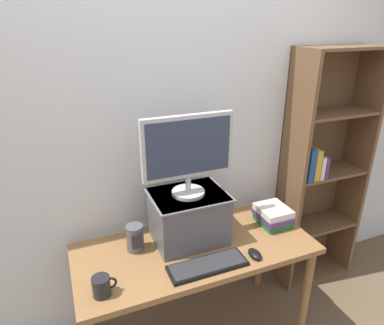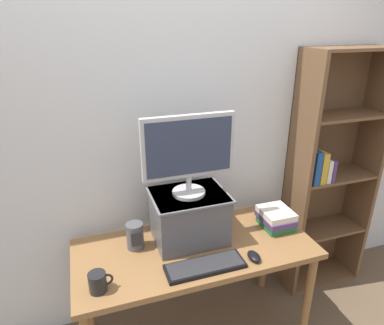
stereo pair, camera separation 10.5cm
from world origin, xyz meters
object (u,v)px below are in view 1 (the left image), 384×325
Objects in this scene: book_stack at (273,215)px; coffee_mug at (102,286)px; riser_box at (188,216)px; keyboard at (208,266)px; computer_monitor at (188,151)px; desk_speaker at (135,238)px; computer_mouse at (255,254)px; bookshelf_unit at (320,171)px; desk at (196,257)px.

coffee_mug is (-1.13, -0.22, -0.01)m from book_stack.
riser_box reaches higher than keyboard.
computer_monitor reaches higher than desk_speaker.
computer_mouse is 0.65× the size of desk_speaker.
computer_monitor is at bearing 132.17° from computer_mouse.
keyboard is at bearing -158.35° from bookshelf_unit.
bookshelf_unit is 1.13m from riser_box.
book_stack is at bearing 40.63° from computer_mouse.
riser_box is at bearing -172.19° from bookshelf_unit.
book_stack is (-0.55, -0.22, -0.14)m from bookshelf_unit.
bookshelf_unit is at bearing 7.81° from riser_box.
bookshelf_unit is 7.97× the size of book_stack.
book_stack is (0.29, 0.25, 0.04)m from computer_mouse.
keyboard is 0.56m from coffee_mug.
computer_mouse is at bearing -151.10° from bookshelf_unit.
riser_box is (-1.12, -0.15, -0.04)m from bookshelf_unit.
bookshelf_unit is 4.04× the size of riser_box.
desk is 0.36m from computer_mouse.
book_stack is at bearing -4.60° from desk_speaker.
computer_monitor is 0.81m from coffee_mug.
riser_box reaches higher than computer_mouse.
riser_box is 0.41m from computer_monitor.
riser_box reaches higher than coffee_mug.
desk_speaker is at bearing 50.90° from coffee_mug.
computer_monitor is (-1.12, -0.16, 0.37)m from bookshelf_unit.
bookshelf_unit reaches higher than riser_box.
desk_speaker reaches higher than computer_mouse.
keyboard is at bearing -93.54° from desk.
computer_mouse is 0.86× the size of coffee_mug.
bookshelf_unit is 3.39× the size of computer_monitor.
bookshelf_unit reaches higher than desk.
keyboard is 2.71× the size of desk_speaker.
bookshelf_unit is 11.18× the size of desk_speaker.
keyboard is 0.29m from computer_mouse.
keyboard is (-0.01, -0.29, -0.15)m from riser_box.
desk is 2.66× the size of computer_monitor.
riser_box is 0.44m from computer_mouse.
book_stack reaches higher than keyboard.
coffee_mug is (-1.68, -0.43, -0.15)m from bookshelf_unit.
desk is 1.17m from bookshelf_unit.
computer_monitor is at bearing -172.12° from bookshelf_unit.
coffee_mug reaches higher than desk.
bookshelf_unit reaches higher than computer_monitor.
computer_monitor is 0.69m from computer_mouse.
computer_mouse is at bearing -3.48° from keyboard.
computer_mouse is at bearing -38.14° from desk.
computer_mouse is (0.27, -0.21, 0.10)m from desk.
computer_monitor is at bearing 94.24° from desk.
desk is at bearing -85.76° from computer_monitor.
desk is 6.25× the size of book_stack.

